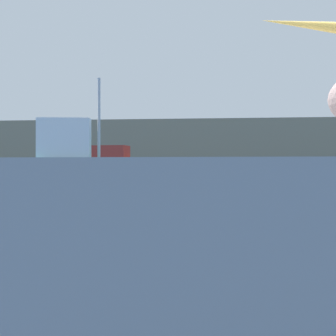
# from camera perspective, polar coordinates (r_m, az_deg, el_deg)

# --- Properties ---
(hillside_backdrop) EXTENTS (140.00, 17.90, 6.76)m
(hillside_backdrop) POSITION_cam_1_polar(r_m,az_deg,el_deg) (76.79, 7.15, 1.61)
(hillside_backdrop) COLOR #7F755B
(hillside_backdrop) RESTS_ON ground
(fishing_boat_teal) EXTENTS (5.85, 2.65, 4.60)m
(fishing_boat_teal) POSITION_cam_1_polar(r_m,az_deg,el_deg) (24.57, -10.26, 0.09)
(fishing_boat_teal) COLOR teal
(fishing_boat_teal) RESTS_ON ground
(fishing_boat_orange) EXTENTS (7.18, 2.68, 4.33)m
(fishing_boat_orange) POSITION_cam_1_polar(r_m,az_deg,el_deg) (44.57, -6.14, -0.04)
(fishing_boat_orange) COLOR orange
(fishing_boat_orange) RESTS_ON ground
(mooring_buoy) EXTENTS (0.73, 0.73, 0.73)m
(mooring_buoy) POSITION_cam_1_polar(r_m,az_deg,el_deg) (15.99, 4.97, -2.06)
(mooring_buoy) COLOR #E54C19
(mooring_buoy) RESTS_ON ground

